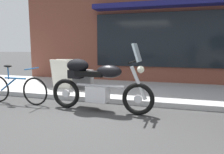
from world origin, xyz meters
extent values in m
plane|color=#343434|center=(0.00, 0.00, 0.00)|extent=(80.00, 80.00, 0.00)
torus|color=black|center=(0.93, 0.65, 0.32)|extent=(0.65, 0.11, 0.64)
cylinder|color=silver|center=(0.93, 0.65, 0.32)|extent=(0.16, 0.07, 0.16)
torus|color=black|center=(-0.67, 0.72, 0.32)|extent=(0.65, 0.11, 0.64)
cylinder|color=silver|center=(-0.67, 0.72, 0.32)|extent=(0.16, 0.07, 0.16)
cube|color=silver|center=(0.08, 0.69, 0.37)|extent=(0.45, 0.32, 0.32)
cylinder|color=silver|center=(0.13, 0.69, 0.54)|extent=(1.04, 0.10, 0.06)
ellipsoid|color=black|center=(0.33, 0.68, 0.84)|extent=(0.53, 0.30, 0.26)
cube|color=black|center=(-0.09, 0.69, 0.78)|extent=(0.61, 0.26, 0.11)
cube|color=black|center=(-0.42, 0.71, 0.76)|extent=(0.29, 0.23, 0.18)
cylinder|color=silver|center=(0.93, 0.65, 0.64)|extent=(0.35, 0.08, 0.67)
cylinder|color=black|center=(0.81, 0.66, 1.04)|extent=(0.06, 0.62, 0.04)
cube|color=silver|center=(0.89, 0.66, 1.22)|extent=(0.16, 0.33, 0.35)
sphere|color=#EAEACC|center=(0.97, 0.65, 0.90)|extent=(0.14, 0.14, 0.14)
cube|color=#9E9E9E|center=(-0.36, 0.94, 0.60)|extent=(0.45, 0.22, 0.44)
cube|color=black|center=(-0.36, 1.05, 0.60)|extent=(0.37, 0.03, 0.03)
ellipsoid|color=black|center=(-0.37, 0.70, 0.94)|extent=(0.49, 0.34, 0.28)
torus|color=black|center=(-1.44, 0.69, 0.32)|extent=(0.65, 0.05, 0.65)
cylinder|color=#1E5999|center=(-1.96, 0.70, 0.60)|extent=(0.58, 0.04, 0.04)
cylinder|color=#1E5999|center=(-2.17, 0.70, 0.44)|extent=(0.45, 0.04, 0.33)
cylinder|color=#1E5999|center=(-2.15, 0.70, 0.72)|extent=(0.03, 0.03, 0.30)
ellipsoid|color=black|center=(-2.15, 0.70, 0.88)|extent=(0.22, 0.10, 0.06)
cylinder|color=#1E5999|center=(-1.49, 0.69, 0.84)|extent=(0.03, 0.48, 0.03)
cube|color=silver|center=(-1.55, 2.04, 0.55)|extent=(0.55, 0.18, 0.84)
cube|color=silver|center=(-1.55, 2.26, 0.55)|extent=(0.55, 0.18, 0.84)
camera|label=1|loc=(1.58, -3.41, 1.34)|focal=34.48mm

